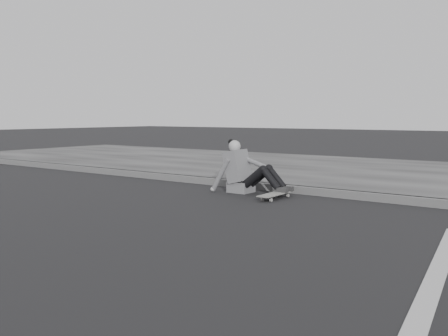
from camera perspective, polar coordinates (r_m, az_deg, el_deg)
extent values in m
plane|color=black|center=(5.93, -0.20, -6.33)|extent=(80.00, 80.00, 0.00)
cube|color=#4F4F4F|center=(8.12, 10.57, -2.65)|extent=(24.00, 0.16, 0.12)
cube|color=#3B3B3B|center=(10.90, 17.35, -0.63)|extent=(24.00, 6.00, 0.12)
cylinder|color=gray|center=(7.48, 4.40, -3.55)|extent=(0.03, 0.05, 0.05)
cylinder|color=gray|center=(7.41, 5.39, -3.66)|extent=(0.03, 0.05, 0.05)
cylinder|color=gray|center=(7.93, 6.36, -3.03)|extent=(0.03, 0.05, 0.05)
cylinder|color=gray|center=(7.86, 7.31, -3.13)|extent=(0.03, 0.05, 0.05)
cube|color=#303033|center=(7.44, 4.89, -3.39)|extent=(0.16, 0.04, 0.03)
cube|color=#303033|center=(7.89, 6.83, -2.88)|extent=(0.16, 0.04, 0.03)
cube|color=slate|center=(7.66, 5.89, -2.94)|extent=(0.20, 0.78, 0.02)
cube|color=#5A5A5C|center=(8.29, 1.95, -2.17)|extent=(0.36, 0.34, 0.18)
cube|color=#5A5A5C|center=(8.28, 1.56, 0.20)|extent=(0.37, 0.40, 0.57)
cube|color=#5A5A5C|center=(8.35, 0.82, 1.08)|extent=(0.14, 0.30, 0.20)
cylinder|color=#9B9B9B|center=(8.29, 1.28, 1.87)|extent=(0.09, 0.09, 0.08)
sphere|color=#9B9B9B|center=(8.29, 1.22, 2.50)|extent=(0.20, 0.20, 0.20)
sphere|color=black|center=(8.35, 0.79, 3.01)|extent=(0.09, 0.09, 0.09)
cylinder|color=black|center=(8.01, 3.47, -1.04)|extent=(0.43, 0.13, 0.39)
cylinder|color=black|center=(8.17, 4.15, -0.92)|extent=(0.43, 0.13, 0.39)
cylinder|color=black|center=(7.86, 5.32, -1.23)|extent=(0.35, 0.11, 0.36)
cylinder|color=black|center=(8.02, 5.97, -1.10)|extent=(0.35, 0.11, 0.36)
sphere|color=black|center=(7.91, 4.49, -0.16)|extent=(0.13, 0.13, 0.13)
sphere|color=black|center=(8.07, 5.15, -0.05)|extent=(0.13, 0.13, 0.13)
cube|color=#2A2A2A|center=(7.79, 6.48, -2.48)|extent=(0.24, 0.08, 0.07)
cube|color=#2A2A2A|center=(7.95, 7.12, -2.32)|extent=(0.24, 0.08, 0.07)
cylinder|color=#5A5A5C|center=(8.24, -0.41, -0.80)|extent=(0.38, 0.08, 0.58)
sphere|color=#9B9B9B|center=(8.36, -1.28, -2.44)|extent=(0.08, 0.08, 0.08)
cylinder|color=#5A5A5C|center=(8.28, 3.56, 0.61)|extent=(0.48, 0.08, 0.21)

